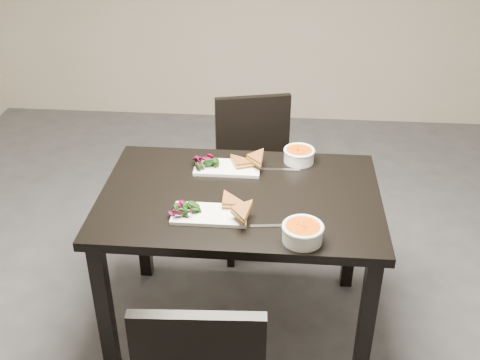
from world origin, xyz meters
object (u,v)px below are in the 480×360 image
(table, at_px, (240,213))
(plate_far, at_px, (227,168))
(chair_far, at_px, (256,165))
(soup_bowl_near, at_px, (303,232))
(soup_bowl_far, at_px, (299,155))
(plate_near, at_px, (210,215))

(table, bearing_deg, plate_far, 109.83)
(chair_far, distance_m, soup_bowl_near, 1.11)
(table, distance_m, plate_far, 0.25)
(plate_far, distance_m, soup_bowl_far, 0.34)
(chair_far, relative_size, soup_bowl_far, 5.78)
(soup_bowl_near, bearing_deg, soup_bowl_far, 90.94)
(table, height_order, soup_bowl_near, soup_bowl_near)
(table, bearing_deg, soup_bowl_near, -49.81)
(chair_far, xyz_separation_m, plate_near, (-0.13, -0.91, 0.27))
(chair_far, relative_size, soup_bowl_near, 5.34)
(plate_near, bearing_deg, plate_far, 85.38)
(soup_bowl_far, bearing_deg, chair_far, 117.92)
(table, height_order, soup_bowl_far, soup_bowl_far)
(table, xyz_separation_m, chair_far, (0.03, 0.73, -0.17))
(chair_far, height_order, soup_bowl_near, chair_far)
(plate_near, height_order, soup_bowl_far, soup_bowl_far)
(chair_far, xyz_separation_m, soup_bowl_near, (0.23, -1.04, 0.31))
(soup_bowl_far, bearing_deg, plate_far, -162.89)
(table, relative_size, chair_far, 1.41)
(plate_far, bearing_deg, soup_bowl_far, 17.11)
(plate_near, distance_m, soup_bowl_far, 0.61)
(chair_far, height_order, soup_bowl_far, chair_far)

